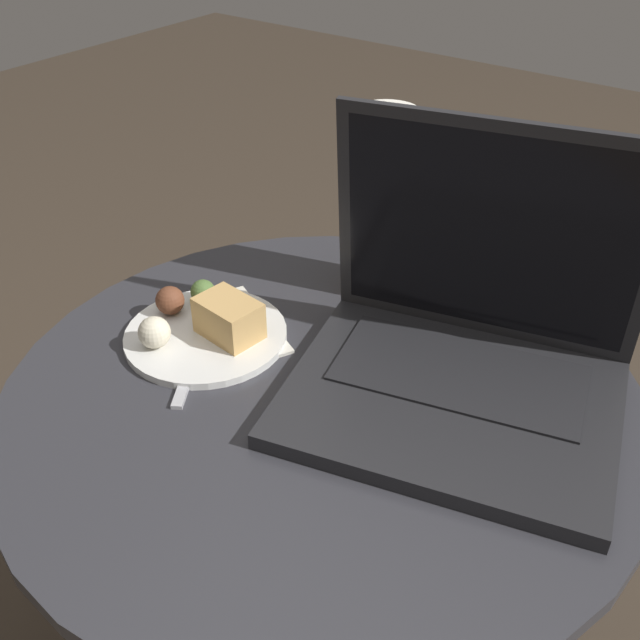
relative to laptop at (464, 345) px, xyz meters
name	(u,v)px	position (x,y,z in m)	size (l,w,h in m)	color
table	(322,477)	(-0.12, -0.09, -0.19)	(0.69, 0.69, 0.54)	black
napkin	(225,329)	(-0.27, -0.07, -0.05)	(0.19, 0.17, 0.00)	silver
laptop	(464,345)	(0.00, 0.00, 0.00)	(0.39, 0.34, 0.28)	#232326
beer_glass	(383,204)	(-0.18, 0.12, 0.06)	(0.07, 0.07, 0.23)	gold
snack_plate	(205,326)	(-0.28, -0.09, -0.04)	(0.19, 0.19, 0.05)	silver
fork	(198,347)	(-0.27, -0.12, -0.05)	(0.11, 0.16, 0.00)	#B2B2B7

